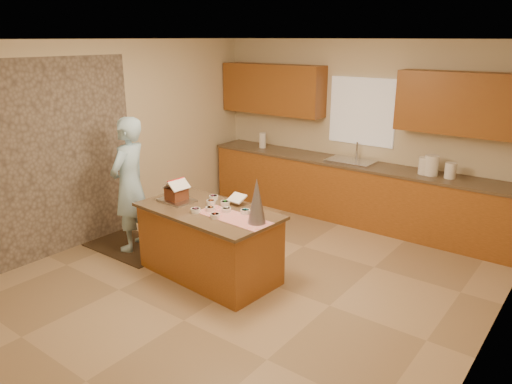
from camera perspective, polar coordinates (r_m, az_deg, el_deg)
floor at (r=5.84m, az=-0.41°, el=-10.05°), size 5.50×5.50×0.00m
ceiling at (r=5.16m, az=-0.48°, el=17.49°), size 5.50×5.50×0.00m
wall_back at (r=7.66m, az=12.29°, el=7.02°), size 5.50×5.50×0.00m
wall_front at (r=3.69m, az=-27.62°, el=-6.28°), size 5.50×5.50×0.00m
wall_left at (r=7.11m, az=-16.72°, el=5.87°), size 5.50×5.50×0.00m
wall_right at (r=4.37m, az=26.59°, el=-2.55°), size 5.50×5.50×0.00m
stone_accent at (r=6.69m, az=-22.02°, el=3.71°), size 0.00×2.50×2.50m
window_curtain at (r=7.58m, az=12.35°, el=9.22°), size 1.05×0.03×1.00m
back_counter_base at (r=7.61m, az=10.88°, el=-0.03°), size 4.80×0.60×0.88m
back_counter_top at (r=7.49m, az=11.09°, el=3.33°), size 4.85×0.63×0.04m
upper_cabinet_left at (r=8.19m, az=1.96°, el=11.98°), size 1.85×0.35×0.80m
upper_cabinet_right at (r=6.90m, az=23.78°, el=9.43°), size 1.85×0.35×0.80m
sink at (r=7.49m, az=11.08°, el=3.25°), size 0.70×0.45×0.12m
faucet at (r=7.61m, az=11.76°, el=4.75°), size 0.03×0.03×0.28m
island_base at (r=5.77m, az=-5.53°, el=-6.11°), size 1.68×0.93×0.80m
island_top at (r=5.61m, az=-5.66°, el=-2.22°), size 1.76×1.01×0.04m
table_runner at (r=5.33m, az=-2.65°, el=-3.01°), size 0.93×0.39×0.01m
baking_tray at (r=5.93m, az=-9.28°, el=-0.96°), size 0.44×0.34×0.02m
cookbook at (r=5.72m, az=-2.25°, el=-0.71°), size 0.21×0.17×0.09m
tinsel_tree at (r=5.09m, az=0.09°, el=-1.07°), size 0.21×0.21×0.50m
rug at (r=6.85m, az=-14.31°, el=-6.20°), size 1.20×0.78×0.01m
boy at (r=6.51m, az=-14.62°, el=0.86°), size 0.59×0.74×1.77m
canister_a at (r=7.06m, az=19.21°, el=2.92°), size 0.17×0.17×0.23m
canister_b at (r=7.03m, az=19.91°, el=2.97°), size 0.19×0.19×0.27m
canister_c at (r=6.97m, az=21.86°, el=2.36°), size 0.15×0.15×0.21m
paper_towel at (r=8.29m, az=0.79°, el=6.09°), size 0.12×0.12×0.25m
gingerbread_house at (r=5.90m, az=-9.34°, el=0.02°), size 0.27×0.27×0.26m
candy_bowls at (r=5.59m, az=-4.52°, el=-1.80°), size 0.73×0.58×0.05m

